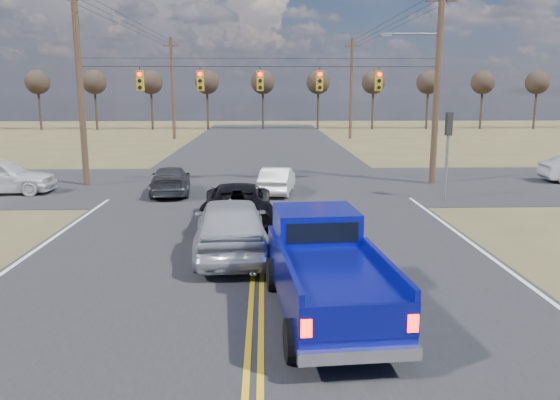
{
  "coord_description": "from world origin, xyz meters",
  "views": [
    {
      "loc": [
        0.21,
        -10.08,
        4.79
      ],
      "look_at": [
        0.67,
        6.38,
        1.5
      ],
      "focal_mm": 35.0,
      "sensor_mm": 36.0,
      "label": 1
    }
  ],
  "objects_px": {
    "dgrey_car_queue": "(171,180)",
    "cross_car_west": "(1,177)",
    "black_suv": "(238,202)",
    "silver_suv": "(231,226)",
    "pickup_truck": "(326,270)",
    "white_car_queue": "(277,180)"
  },
  "relations": [
    {
      "from": "dgrey_car_queue",
      "to": "cross_car_west",
      "type": "xyz_separation_m",
      "value": [
        -8.01,
        0.28,
        0.18
      ]
    },
    {
      "from": "cross_car_west",
      "to": "pickup_truck",
      "type": "bearing_deg",
      "value": -138.99
    },
    {
      "from": "black_suv",
      "to": "white_car_queue",
      "type": "bearing_deg",
      "value": -107.2
    },
    {
      "from": "pickup_truck",
      "to": "cross_car_west",
      "type": "bearing_deg",
      "value": 128.37
    },
    {
      "from": "cross_car_west",
      "to": "silver_suv",
      "type": "bearing_deg",
      "value": -133.9
    },
    {
      "from": "black_suv",
      "to": "silver_suv",
      "type": "bearing_deg",
      "value": 88.25
    },
    {
      "from": "dgrey_car_queue",
      "to": "white_car_queue",
      "type": "bearing_deg",
      "value": 173.25
    },
    {
      "from": "black_suv",
      "to": "dgrey_car_queue",
      "type": "height_order",
      "value": "black_suv"
    },
    {
      "from": "pickup_truck",
      "to": "silver_suv",
      "type": "height_order",
      "value": "pickup_truck"
    },
    {
      "from": "black_suv",
      "to": "dgrey_car_queue",
      "type": "xyz_separation_m",
      "value": [
        -3.45,
        5.79,
        -0.1
      ]
    },
    {
      "from": "dgrey_car_queue",
      "to": "cross_car_west",
      "type": "bearing_deg",
      "value": -8.79
    },
    {
      "from": "black_suv",
      "to": "dgrey_car_queue",
      "type": "relative_size",
      "value": 1.21
    },
    {
      "from": "pickup_truck",
      "to": "silver_suv",
      "type": "relative_size",
      "value": 1.09
    },
    {
      "from": "pickup_truck",
      "to": "black_suv",
      "type": "xyz_separation_m",
      "value": [
        -2.31,
        8.64,
        -0.27
      ]
    },
    {
      "from": "pickup_truck",
      "to": "dgrey_car_queue",
      "type": "bearing_deg",
      "value": 107.03
    },
    {
      "from": "pickup_truck",
      "to": "silver_suv",
      "type": "bearing_deg",
      "value": 112.6
    },
    {
      "from": "black_suv",
      "to": "cross_car_west",
      "type": "bearing_deg",
      "value": -29.67
    },
    {
      "from": "pickup_truck",
      "to": "black_suv",
      "type": "distance_m",
      "value": 8.95
    },
    {
      "from": "black_suv",
      "to": "white_car_queue",
      "type": "relative_size",
      "value": 1.4
    },
    {
      "from": "black_suv",
      "to": "cross_car_west",
      "type": "distance_m",
      "value": 12.97
    },
    {
      "from": "silver_suv",
      "to": "cross_car_west",
      "type": "bearing_deg",
      "value": -45.86
    },
    {
      "from": "silver_suv",
      "to": "black_suv",
      "type": "distance_m",
      "value": 4.18
    }
  ]
}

